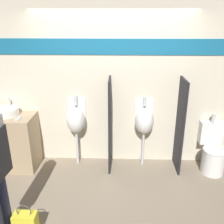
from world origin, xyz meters
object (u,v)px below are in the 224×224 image
at_px(sink_basin, 6,112).
at_px(toilet, 213,152).
at_px(urinal_near_counter, 76,120).
at_px(urinal_far, 144,121).
at_px(cell_phone, 18,119).

xyz_separation_m(sink_basin, toilet, (3.33, -0.07, -0.64)).
bearing_deg(urinal_near_counter, urinal_far, 0.00).
height_order(sink_basin, cell_phone, sink_basin).
height_order(urinal_near_counter, urinal_far, same).
xyz_separation_m(sink_basin, urinal_far, (2.22, 0.07, -0.16)).
bearing_deg(urinal_near_counter, cell_phone, -164.66).
relative_size(cell_phone, urinal_near_counter, 0.12).
bearing_deg(urinal_far, urinal_near_counter, 180.00).
bearing_deg(urinal_far, sink_basin, -178.16).
distance_m(urinal_near_counter, toilet, 2.29).
bearing_deg(sink_basin, urinal_far, 1.84).
distance_m(cell_phone, toilet, 3.15).
height_order(cell_phone, urinal_far, urinal_far).
relative_size(sink_basin, urinal_far, 0.33).
relative_size(urinal_far, toilet, 1.29).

